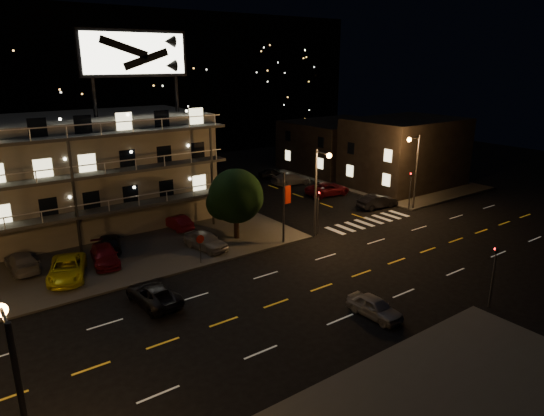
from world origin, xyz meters
TOP-DOWN VIEW (x-y plane):
  - ground at (0.00, 0.00)m, footprint 140.00×140.00m
  - curb_nw at (-14.00, 20.00)m, footprint 44.00×24.00m
  - curb_ne at (30.00, 20.00)m, footprint 16.00×24.00m
  - motel at (-9.94, 23.88)m, footprint 28.00×13.80m
  - side_bldg_front at (29.99, 16.00)m, footprint 14.06×10.00m
  - side_bldg_back at (29.99, 28.00)m, footprint 14.06×12.00m
  - hill_backdrop at (-5.94, 68.78)m, footprint 120.00×25.00m
  - streetlight_nc at (8.50, 7.94)m, footprint 0.44×1.92m
  - streetlight_ne at (22.14, 8.30)m, footprint 1.92×0.44m
  - streetlight_s at (-18.00, -7.94)m, footprint 0.44×1.92m
  - signal_nw at (9.00, 8.50)m, footprint 0.20×0.27m
  - signal_sw at (9.00, -8.50)m, footprint 0.20×0.27m
  - signal_ne at (22.00, 8.50)m, footprint 0.27×0.20m
  - banner_north at (5.09, 8.40)m, footprint 0.83×0.16m
  - stop_sign at (-3.00, 8.57)m, footprint 0.91×0.11m
  - tree at (2.25, 11.77)m, footprint 4.99×4.81m
  - lot_car_2 at (-12.17, 11.86)m, footprint 3.99×5.74m
  - lot_car_3 at (-9.07, 12.98)m, footprint 2.70×4.90m
  - lot_car_4 at (-1.22, 11.01)m, footprint 2.58×4.62m
  - lot_car_7 at (-14.57, 15.34)m, footprint 2.10×4.79m
  - lot_car_8 at (-7.87, 15.42)m, footprint 2.73×4.45m
  - lot_car_9 at (-0.96, 17.16)m, footprint 1.73×4.12m
  - side_car_0 at (19.74, 10.94)m, footprint 4.74×2.19m
  - side_car_1 at (18.98, 18.04)m, footprint 5.68×3.03m
  - side_car_2 at (18.68, 24.68)m, footprint 5.55×3.05m
  - side_car_3 at (18.86, 29.20)m, footprint 3.95×2.07m
  - road_car_east at (2.00, -4.96)m, footprint 1.68×3.84m
  - road_car_west at (-8.52, 4.81)m, footprint 2.62×4.98m

SIDE VIEW (x-z plane):
  - ground at x=0.00m, z-range 0.00..0.00m
  - curb_nw at x=-14.00m, z-range 0.00..0.15m
  - curb_ne at x=30.00m, z-range 0.00..0.15m
  - side_car_3 at x=18.86m, z-range 0.00..1.28m
  - road_car_east at x=2.00m, z-range 0.00..1.29m
  - road_car_west at x=-8.52m, z-range 0.00..1.34m
  - side_car_0 at x=19.74m, z-range 0.00..1.51m
  - side_car_1 at x=18.98m, z-range 0.00..1.52m
  - side_car_2 at x=18.68m, z-range 0.00..1.52m
  - lot_car_9 at x=-0.96m, z-range 0.15..1.47m
  - lot_car_3 at x=-9.07m, z-range 0.15..1.50m
  - lot_car_7 at x=-14.57m, z-range 0.15..1.52m
  - lot_car_8 at x=-7.87m, z-range 0.15..1.57m
  - lot_car_2 at x=-12.17m, z-range 0.15..1.61m
  - lot_car_4 at x=-1.22m, z-range 0.15..1.64m
  - stop_sign at x=-3.00m, z-range 0.41..3.01m
  - signal_nw at x=9.00m, z-range 0.27..4.87m
  - signal_sw at x=9.00m, z-range 0.27..4.87m
  - signal_ne at x=22.00m, z-range 0.27..4.87m
  - banner_north at x=5.09m, z-range 0.23..6.63m
  - side_bldg_back at x=29.99m, z-range 0.00..7.00m
  - tree at x=2.25m, z-range 0.74..7.03m
  - side_bldg_front at x=29.99m, z-range 0.00..8.50m
  - streetlight_nc at x=8.50m, z-range 0.96..8.96m
  - streetlight_ne at x=22.14m, z-range 0.96..8.96m
  - streetlight_s at x=-18.00m, z-range 0.96..8.96m
  - motel at x=-9.94m, z-range -3.71..14.39m
  - hill_backdrop at x=-5.94m, z-range -0.45..23.55m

